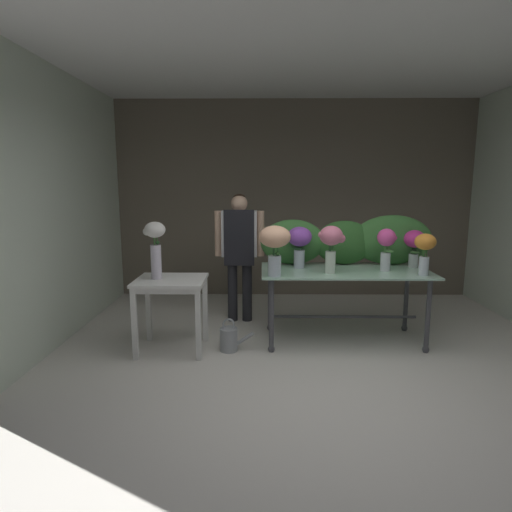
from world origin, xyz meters
The scene contains 16 objects.
ground_plane centered at (0.00, 1.72, 0.00)m, with size 7.55×7.55×0.00m, color silver.
wall_back centered at (0.00, 3.43, 1.45)m, with size 5.38×0.12×2.90m, color #706656.
wall_left centered at (-2.69, 1.72, 1.45)m, with size 0.12×3.55×2.90m, color silver.
ceiling_slab centered at (0.00, 1.72, 2.96)m, with size 5.50×3.55×0.12m, color silver.
display_table_glass centered at (0.40, 1.42, 0.66)m, with size 1.77×0.85×0.80m.
side_table_white centered at (-1.40, 1.14, 0.65)m, with size 0.70×0.60×0.75m.
florist centered at (-0.75, 2.09, 0.97)m, with size 0.60×0.24×1.57m.
foliage_backdrop centered at (0.49, 1.72, 1.05)m, with size 1.93×0.30×0.56m.
vase_rosy_snapdragons centered at (0.22, 1.24, 1.11)m, with size 0.28×0.24×0.49m.
vase_magenta_dahlias centered at (1.18, 1.55, 1.06)m, with size 0.24×0.22×0.41m.
vase_peach_ranunculus centered at (-0.36, 1.09, 1.13)m, with size 0.31×0.31×0.50m.
vase_fuchsia_freesia centered at (0.81, 1.37, 1.06)m, with size 0.20×0.19×0.45m.
vase_violet_anemones centered at (-0.08, 1.51, 1.08)m, with size 0.27×0.26×0.45m.
vase_sunset_hydrangea centered at (1.13, 1.15, 1.06)m, with size 0.21×0.21×0.42m.
vase_white_roses_tall centered at (-1.54, 1.14, 1.10)m, with size 0.23×0.21×0.58m.
watering_can centered at (-0.82, 1.11, 0.13)m, with size 0.35×0.18×0.34m.
Camera 1 is at (-0.49, -3.04, 1.71)m, focal length 29.92 mm.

